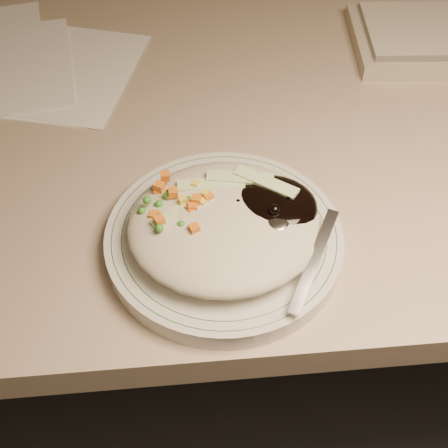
{
  "coord_description": "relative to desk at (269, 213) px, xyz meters",
  "views": [
    {
      "loc": [
        -0.12,
        0.76,
        1.25
      ],
      "look_at": [
        -0.09,
        1.16,
        0.78
      ],
      "focal_mm": 50.0,
      "sensor_mm": 36.0,
      "label": 1
    }
  ],
  "objects": [
    {
      "name": "plate_rim",
      "position": [
        -0.09,
        -0.22,
        0.22
      ],
      "size": [
        0.23,
        0.23,
        0.0
      ],
      "color": "#144723",
      "rests_on": "plate"
    },
    {
      "name": "plate",
      "position": [
        -0.09,
        -0.22,
        0.21
      ],
      "size": [
        0.24,
        0.24,
        0.02
      ],
      "primitive_type": "cylinder",
      "color": "silver",
      "rests_on": "desk"
    },
    {
      "name": "meal",
      "position": [
        -0.08,
        -0.22,
        0.24
      ],
      "size": [
        0.21,
        0.19,
        0.05
      ],
      "color": "beige",
      "rests_on": "plate"
    },
    {
      "name": "desk",
      "position": [
        0.0,
        0.0,
        0.0
      ],
      "size": [
        1.4,
        0.7,
        0.74
      ],
      "color": "tan",
      "rests_on": "ground"
    }
  ]
}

